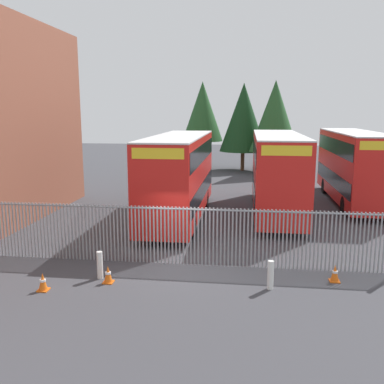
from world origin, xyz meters
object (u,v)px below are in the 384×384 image
(bollard_center_front, at_px, (271,275))
(traffic_cone_mid_forecourt, at_px, (108,274))
(double_decker_bus_behind_fence_left, at_px, (277,170))
(traffic_cone_near_kerb, at_px, (43,282))
(double_decker_bus_behind_fence_right, at_px, (353,164))
(bollard_near_left, at_px, (100,265))
(traffic_cone_by_gate, at_px, (335,273))
(double_decker_bus_near_gate, at_px, (179,173))

(bollard_center_front, relative_size, traffic_cone_mid_forecourt, 1.61)
(double_decker_bus_behind_fence_left, bearing_deg, traffic_cone_near_kerb, -124.28)
(double_decker_bus_behind_fence_left, xyz_separation_m, double_decker_bus_behind_fence_right, (4.86, 3.30, 0.00))
(double_decker_bus_behind_fence_left, bearing_deg, bollard_center_front, -94.36)
(bollard_near_left, relative_size, traffic_cone_by_gate, 1.61)
(double_decker_bus_near_gate, xyz_separation_m, traffic_cone_mid_forecourt, (-0.99, -8.98, -2.13))
(double_decker_bus_behind_fence_left, distance_m, double_decker_bus_behind_fence_right, 5.88)
(double_decker_bus_near_gate, relative_size, traffic_cone_mid_forecourt, 18.32)
(double_decker_bus_behind_fence_left, distance_m, traffic_cone_near_kerb, 14.44)
(double_decker_bus_behind_fence_left, distance_m, traffic_cone_mid_forecourt, 12.72)
(bollard_near_left, xyz_separation_m, traffic_cone_mid_forecourt, (0.40, -0.35, -0.19))
(traffic_cone_by_gate, bearing_deg, traffic_cone_mid_forecourt, -171.88)
(traffic_cone_near_kerb, bearing_deg, bollard_near_left, 40.13)
(double_decker_bus_behind_fence_left, xyz_separation_m, traffic_cone_near_kerb, (-8.04, -11.80, -2.13))
(traffic_cone_mid_forecourt, bearing_deg, double_decker_bus_near_gate, 83.69)
(bollard_center_front, height_order, traffic_cone_near_kerb, bollard_center_front)
(double_decker_bus_behind_fence_right, distance_m, bollard_near_left, 18.08)
(double_decker_bus_near_gate, xyz_separation_m, traffic_cone_by_gate, (6.55, -7.90, -2.13))
(traffic_cone_mid_forecourt, bearing_deg, double_decker_bus_behind_fence_left, 60.49)
(bollard_near_left, bearing_deg, double_decker_bus_behind_fence_right, 50.46)
(double_decker_bus_behind_fence_right, xyz_separation_m, traffic_cone_mid_forecourt, (-11.04, -14.21, -2.13))
(traffic_cone_mid_forecourt, bearing_deg, traffic_cone_by_gate, 8.12)
(double_decker_bus_behind_fence_left, relative_size, traffic_cone_mid_forecourt, 18.32)
(double_decker_bus_near_gate, xyz_separation_m, traffic_cone_near_kerb, (-2.86, -9.87, -2.13))
(double_decker_bus_near_gate, xyz_separation_m, double_decker_bus_behind_fence_left, (5.19, 1.94, 0.00))
(bollard_near_left, relative_size, traffic_cone_mid_forecourt, 1.61)
(traffic_cone_mid_forecourt, bearing_deg, bollard_center_front, 1.85)
(double_decker_bus_near_gate, height_order, bollard_near_left, double_decker_bus_near_gate)
(double_decker_bus_behind_fence_left, xyz_separation_m, traffic_cone_mid_forecourt, (-6.18, -10.92, -2.13))
(double_decker_bus_behind_fence_right, relative_size, bollard_near_left, 11.38)
(bollard_center_front, bearing_deg, traffic_cone_near_kerb, -171.66)
(bollard_near_left, bearing_deg, traffic_cone_near_kerb, -139.87)
(double_decker_bus_behind_fence_left, height_order, traffic_cone_near_kerb, double_decker_bus_behind_fence_left)
(double_decker_bus_near_gate, distance_m, traffic_cone_by_gate, 10.48)
(double_decker_bus_behind_fence_right, bearing_deg, traffic_cone_near_kerb, -130.53)
(double_decker_bus_behind_fence_left, height_order, traffic_cone_by_gate, double_decker_bus_behind_fence_left)
(traffic_cone_near_kerb, bearing_deg, double_decker_bus_behind_fence_left, 55.72)
(double_decker_bus_behind_fence_right, height_order, bollard_center_front, double_decker_bus_behind_fence_right)
(bollard_center_front, bearing_deg, bollard_near_left, 178.25)
(bollard_center_front, xyz_separation_m, traffic_cone_mid_forecourt, (-5.36, -0.17, -0.19))
(bollard_near_left, bearing_deg, double_decker_bus_behind_fence_left, 58.09)
(double_decker_bus_near_gate, xyz_separation_m, bollard_center_front, (4.37, -8.81, -1.95))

